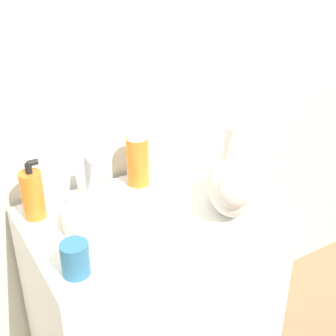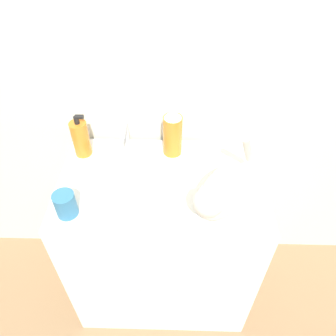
% 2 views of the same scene
% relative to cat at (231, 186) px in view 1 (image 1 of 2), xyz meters
% --- Properties ---
extents(wall_back, '(6.00, 0.05, 2.50)m').
position_rel_cat_xyz_m(wall_back, '(-0.21, 0.41, 0.37)').
color(wall_back, silver).
rests_on(wall_back, ground_plane).
extents(vanity_cabinet, '(0.78, 0.50, 0.80)m').
position_rel_cat_xyz_m(vanity_cabinet, '(-0.21, 0.12, -0.48)').
color(vanity_cabinet, white).
rests_on(vanity_cabinet, ground_plane).
extents(sink_basin, '(0.28, 0.28, 0.05)m').
position_rel_cat_xyz_m(sink_basin, '(-0.35, 0.12, -0.06)').
color(sink_basin, silver).
rests_on(sink_basin, vanity_cabinet).
extents(faucet, '(0.16, 0.10, 0.16)m').
position_rel_cat_xyz_m(faucet, '(-0.35, 0.27, -0.01)').
color(faucet, silver).
rests_on(faucet, vanity_cabinet).
extents(cat, '(0.26, 0.35, 0.23)m').
position_rel_cat_xyz_m(cat, '(0.00, 0.00, 0.00)').
color(cat, silver).
rests_on(cat, vanity_cabinet).
extents(soap_bottle, '(0.07, 0.07, 0.19)m').
position_rel_cat_xyz_m(soap_bottle, '(-0.53, 0.27, -0.00)').
color(soap_bottle, orange).
rests_on(soap_bottle, vanity_cabinet).
extents(spray_bottle, '(0.08, 0.08, 0.21)m').
position_rel_cat_xyz_m(spray_bottle, '(-0.17, 0.29, 0.02)').
color(spray_bottle, orange).
rests_on(spray_bottle, vanity_cabinet).
extents(cup, '(0.07, 0.07, 0.09)m').
position_rel_cat_xyz_m(cup, '(-0.52, -0.04, -0.04)').
color(cup, teal).
rests_on(cup, vanity_cabinet).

